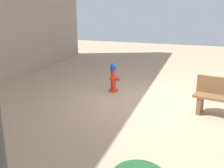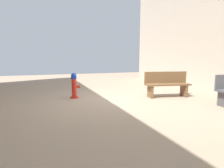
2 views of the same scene
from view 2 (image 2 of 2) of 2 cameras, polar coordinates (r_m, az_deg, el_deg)
ground_plane at (r=6.26m, az=-1.61°, el=-5.07°), size 23.40×23.40×0.00m
fire_hydrant at (r=6.60m, az=-12.11°, el=-0.47°), size 0.37×0.40×0.92m
bench_near at (r=6.99m, az=17.27°, el=0.08°), size 1.74×0.78×0.95m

